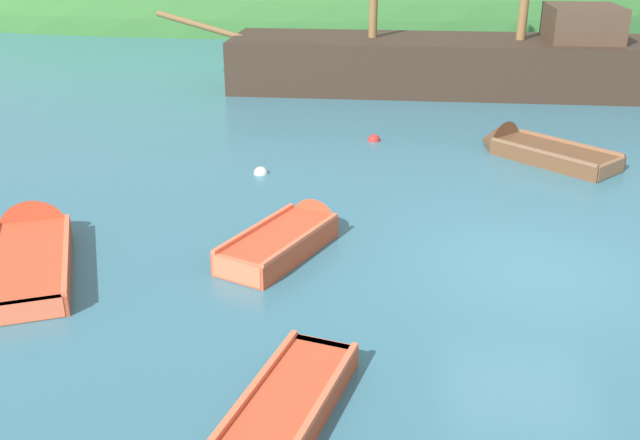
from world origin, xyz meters
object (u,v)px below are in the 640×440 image
Objects in this scene: rowboat_portside at (533,152)px; buoy_white at (261,174)px; sailing_ship at (455,71)px; rowboat_outer_right at (292,238)px; rowboat_center at (272,433)px; buoy_red at (374,141)px; rowboat_far at (31,252)px.

rowboat_portside reaches higher than buoy_white.
sailing_ship reaches higher than rowboat_outer_right.
buoy_white is (-1.13, 3.79, -0.14)m from rowboat_outer_right.
rowboat_portside is at bearing 100.88° from sailing_ship.
rowboat_center is 5.08m from rowboat_outer_right.
buoy_red is at bearing 13.71° from rowboat_outer_right.
buoy_white is at bearing 61.91° from sailing_ship.
sailing_ship is 54.18× the size of buoy_white.
buoy_red is (1.07, 11.68, -0.09)m from rowboat_center.
sailing_ship is 10.48m from buoy_white.
rowboat_far is 12.46× the size of buoy_red.
buoy_red is (-3.84, 1.07, -0.12)m from rowboat_portside.
buoy_white is at bearing 42.43° from rowboat_outer_right.
rowboat_far is 5.61m from buoy_white.
rowboat_outer_right is at bearing -101.12° from rowboat_far.
buoy_red is (5.77, 7.41, -0.11)m from rowboat_far.
buoy_white is at bearing -154.24° from rowboat_center.
rowboat_portside is 11.51m from rowboat_far.
rowboat_center reaches higher than buoy_white.
rowboat_portside is at bearing 171.49° from rowboat_center.
rowboat_outer_right reaches higher than buoy_white.
buoy_red is at bearing 47.90° from buoy_white.
rowboat_outer_right is at bearing -159.85° from rowboat_center.
rowboat_far is (-4.36, -0.80, -0.03)m from rowboat_outer_right.
rowboat_center is 6.35m from rowboat_far.
rowboat_portside reaches higher than buoy_red.
buoy_white is 3.80m from buoy_red.
sailing_ship reaches higher than rowboat_far.
sailing_ship reaches higher than buoy_red.
rowboat_center is at bearing -153.85° from rowboat_far.
rowboat_far is (-8.44, -13.66, -0.53)m from sailing_ship.
rowboat_portside is at bearing 15.29° from buoy_white.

